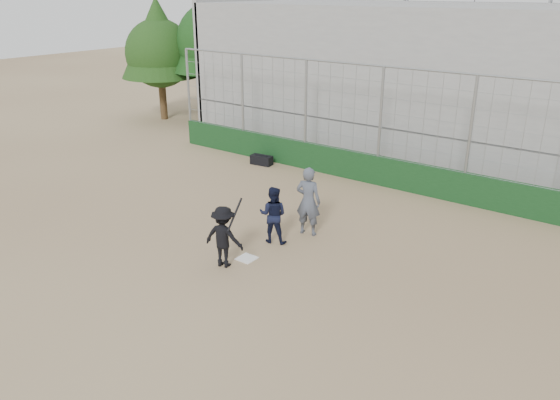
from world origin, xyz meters
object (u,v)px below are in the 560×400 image
Objects in this scene: umpire at (308,205)px; equipment_bag at (262,160)px; batter_at_plate at (224,237)px; catcher_crouched at (273,224)px.

equipment_bag is at bearing -51.23° from umpire.
umpire is 6.52m from equipment_bag.
catcher_crouched is at bearing 84.61° from batter_at_plate.
umpire reaches higher than catcher_crouched.
catcher_crouched is at bearing 55.19° from umpire.
catcher_crouched is 0.62× the size of umpire.
equipment_bag is at bearing 122.08° from batter_at_plate.
batter_at_plate is 8.20m from equipment_bag.
umpire is (0.61, 2.75, 0.10)m from batter_at_plate.
catcher_crouched is 6.88m from equipment_bag.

